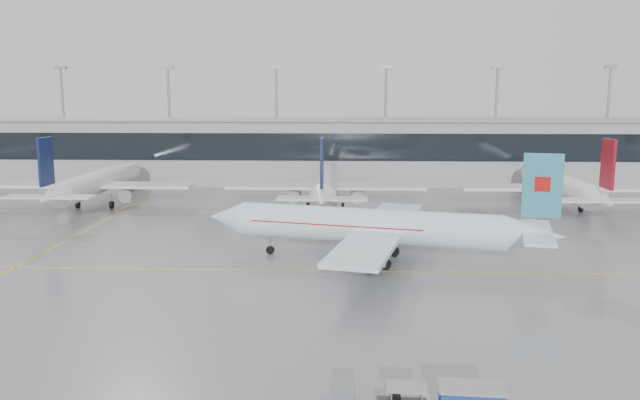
{
  "coord_description": "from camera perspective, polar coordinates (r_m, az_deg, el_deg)",
  "views": [
    {
      "loc": [
        2.78,
        -58.95,
        17.19
      ],
      "look_at": [
        0.0,
        12.0,
        5.0
      ],
      "focal_mm": 35.0,
      "sensor_mm": 36.0,
      "label": 1
    }
  ],
  "objects": [
    {
      "name": "ground",
      "position": [
        61.47,
        -0.44,
        -6.5
      ],
      "size": [
        320.0,
        320.0,
        0.0
      ],
      "primitive_type": "plane",
      "color": "gray",
      "rests_on": "ground"
    },
    {
      "name": "taxi_line_main",
      "position": [
        61.47,
        -0.44,
        -6.49
      ],
      "size": [
        120.0,
        0.25,
        0.01
      ],
      "primitive_type": "cube",
      "color": "gold",
      "rests_on": "ground"
    },
    {
      "name": "taxi_line_north",
      "position": [
        90.64,
        0.45,
        -1.19
      ],
      "size": [
        120.0,
        0.25,
        0.01
      ],
      "primitive_type": "cube",
      "color": "gold",
      "rests_on": "ground"
    },
    {
      "name": "taxi_line_cross",
      "position": [
        82.7,
        -21.2,
        -2.92
      ],
      "size": [
        0.25,
        60.0,
        0.01
      ],
      "primitive_type": "cube",
      "color": "gold",
      "rests_on": "ground"
    },
    {
      "name": "terminal",
      "position": [
        121.5,
        0.93,
        4.46
      ],
      "size": [
        180.0,
        15.0,
        12.0
      ],
      "primitive_type": "cube",
      "color": "#97979A",
      "rests_on": "ground"
    },
    {
      "name": "terminal_glass",
      "position": [
        113.85,
        0.84,
        4.86
      ],
      "size": [
        180.0,
        0.2,
        5.0
      ],
      "primitive_type": "cube",
      "color": "black",
      "rests_on": "ground"
    },
    {
      "name": "terminal_roof",
      "position": [
        121.08,
        0.93,
        7.38
      ],
      "size": [
        182.0,
        16.0,
        0.4
      ],
      "primitive_type": "cube",
      "color": "gray",
      "rests_on": "ground"
    },
    {
      "name": "light_masts",
      "position": [
        127.04,
        1.0,
        8.01
      ],
      "size": [
        156.4,
        1.0,
        22.6
      ],
      "color": "gray",
      "rests_on": "ground"
    },
    {
      "name": "air_canada_jet",
      "position": [
        64.0,
        5.41,
        -2.47
      ],
      "size": [
        36.59,
        29.8,
        11.64
      ],
      "rotation": [
        0.0,
        0.0,
        2.9
      ],
      "color": "white",
      "rests_on": "ground"
    },
    {
      "name": "parked_jet_b",
      "position": [
        100.95,
        -19.76,
        1.49
      ],
      "size": [
        29.64,
        36.96,
        11.72
      ],
      "rotation": [
        0.0,
        0.0,
        1.57
      ],
      "color": "silver",
      "rests_on": "ground"
    },
    {
      "name": "parked_jet_c",
      "position": [
        93.66,
        0.52,
        1.47
      ],
      "size": [
        29.64,
        36.96,
        11.72
      ],
      "rotation": [
        0.0,
        0.0,
        1.57
      ],
      "color": "silver",
      "rests_on": "ground"
    },
    {
      "name": "parked_jet_d",
      "position": [
        99.0,
        21.22,
        1.25
      ],
      "size": [
        29.64,
        36.96,
        11.72
      ],
      "rotation": [
        0.0,
        0.0,
        1.57
      ],
      "color": "silver",
      "rests_on": "ground"
    },
    {
      "name": "gse_unit",
      "position": [
        36.58,
        2.12,
        -17.15
      ],
      "size": [
        1.34,
        1.25,
        1.3
      ],
      "primitive_type": "cube",
      "rotation": [
        0.0,
        0.0,
        -0.04
      ],
      "color": "slate",
      "rests_on": "ground"
    }
  ]
}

